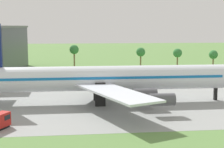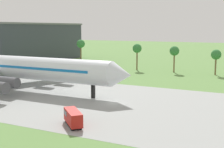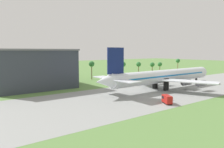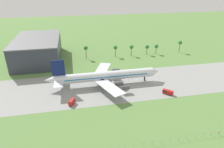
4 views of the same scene
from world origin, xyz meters
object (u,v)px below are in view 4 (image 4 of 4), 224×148
Objects in this scene: jet_airliner at (105,76)px; terminal_building at (38,49)px; fuel_truck at (168,92)px; no_stopping_sign at (218,133)px; baggage_tug at (72,102)px.

jet_airliner reaches higher than terminal_building.
fuel_truck is 0.10× the size of terminal_building.
terminal_building is at bearing 127.89° from no_stopping_sign.
jet_airliner is 71.48m from no_stopping_sign.
jet_airliner is at bearing -50.05° from terminal_building.
fuel_truck is (57.27, -0.33, -0.14)m from baggage_tug.
no_stopping_sign is 0.03× the size of terminal_building.
jet_airliner is 29.77m from baggage_tug.
jet_airliner reaches higher than no_stopping_sign.
fuel_truck is 3.56× the size of no_stopping_sign.
no_stopping_sign is at bearing -54.28° from jet_airliner.
baggage_tug is 81.75m from terminal_building.
fuel_truck is at bearing 99.29° from no_stopping_sign.
terminal_building is at bearing 129.95° from jet_airliner.
jet_airliner is 1.24× the size of terminal_building.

